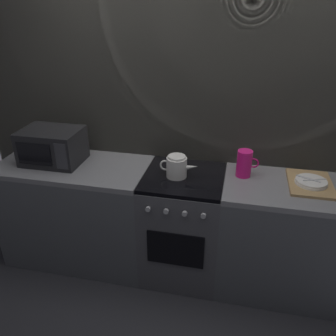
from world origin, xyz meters
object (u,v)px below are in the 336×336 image
Objects in this scene: kettle at (177,167)px; dish_pile at (310,183)px; stove_unit at (183,225)px; pitcher at (244,163)px; microwave at (52,146)px.

kettle reaches higher than dish_pile.
kettle is (-0.05, -0.02, 0.53)m from stove_unit.
pitcher reaches higher than stove_unit.
microwave reaches higher than pitcher.
stove_unit is at bearing -167.45° from pitcher.
stove_unit is 3.16× the size of kettle.
pitcher is at bearing 3.01° from microwave.
dish_pile is (0.90, 0.05, 0.47)m from stove_unit.
microwave is at bearing 177.69° from kettle.
microwave reaches higher than kettle.
microwave is 1.62× the size of kettle.
microwave reaches higher than dish_pile.
stove_unit is 0.53m from kettle.
pitcher is 0.50× the size of dish_pile.
dish_pile is (0.95, 0.07, -0.06)m from kettle.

